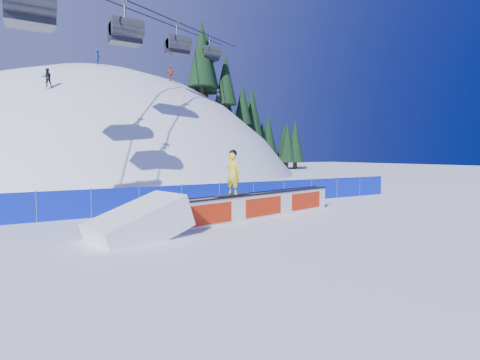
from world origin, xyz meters
TOP-DOWN VIEW (x-y plane):
  - ground at (0.00, 0.00)m, footprint 160.00×160.00m
  - snow_hill at (0.00, 42.00)m, footprint 64.00×64.00m
  - treeline at (24.48, 41.65)m, footprint 24.84×12.03m
  - safety_fence at (0.00, 4.50)m, footprint 22.05×0.05m
  - chairlift at (4.74, 27.49)m, footprint 40.80×41.70m
  - rail_box at (-0.98, 0.98)m, footprint 8.71×2.51m
  - snow_ramp at (-6.34, -0.21)m, footprint 3.39×2.53m
  - snowboarder at (-2.40, 0.67)m, footprint 1.72×0.70m
  - distant_skiers at (1.56, 30.13)m, footprint 20.39×8.62m

SIDE VIEW (x-z plane):
  - snow_hill at x=0.00m, z-range -50.00..14.00m
  - ground at x=0.00m, z-range 0.00..0.00m
  - snow_ramp at x=-6.34m, z-range -0.95..0.95m
  - rail_box at x=-0.98m, z-range -0.01..1.05m
  - safety_fence at x=0.00m, z-range -0.05..1.25m
  - snowboarder at x=-2.40m, z-range 1.04..2.81m
  - treeline at x=24.48m, z-range -0.67..19.93m
  - distant_skiers at x=1.56m, z-range 8.49..14.34m
  - chairlift at x=4.74m, z-range 5.89..27.89m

